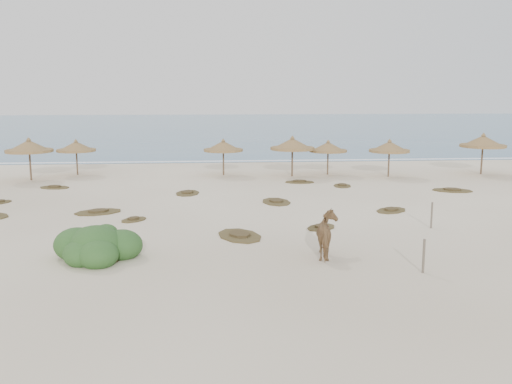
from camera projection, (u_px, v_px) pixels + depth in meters
ground at (251, 231)px, 26.13m from camera, size 160.00×160.00×0.00m
ocean at (220, 127)px, 99.69m from camera, size 200.00×100.00×0.01m
foam_line at (230, 161)px, 51.63m from camera, size 70.00×0.60×0.01m
palapa_0 at (29, 147)px, 40.41m from camera, size 4.35×4.35×3.09m
palapa_1 at (76, 147)px, 43.05m from camera, size 3.31×3.31×2.74m
palapa_2 at (223, 147)px, 42.94m from camera, size 3.75×3.75×2.78m
palapa_3 at (292, 145)px, 42.24m from camera, size 3.47×3.47×3.07m
palapa_4 at (328, 147)px, 43.16m from camera, size 3.77×3.77×2.68m
palapa_5 at (389, 147)px, 42.12m from camera, size 3.35×3.35×2.83m
palapa_6 at (483, 142)px, 43.32m from camera, size 4.03×4.03×3.19m
horse at (329, 235)px, 21.94m from camera, size 1.15×2.15×1.74m
fence_post_near at (424, 256)px, 20.07m from camera, size 0.11×0.11×1.23m
fence_post_far at (432, 215)px, 26.58m from camera, size 0.11×0.11×1.23m
bush at (97, 247)px, 21.71m from camera, size 3.40×3.00×1.52m
scrub_1 at (98, 212)px, 30.02m from camera, size 2.91×2.45×0.16m
scrub_2 at (134, 219)px, 28.25m from camera, size 1.65×1.73×0.16m
scrub_3 at (276, 201)px, 32.78m from camera, size 1.87×2.61×0.16m
scrub_4 at (391, 210)px, 30.44m from camera, size 2.39×2.32×0.16m
scrub_5 at (452, 190)px, 36.49m from camera, size 2.90×2.35×0.16m
scrub_6 at (55, 187)px, 37.60m from camera, size 2.35×1.89×0.16m
scrub_7 at (300, 182)px, 39.80m from camera, size 2.16×1.50×0.16m
scrub_9 at (240, 235)px, 25.16m from camera, size 2.56×3.16×0.16m
scrub_10 at (342, 185)px, 38.27m from camera, size 1.44×1.94×0.16m
scrub_11 at (105, 258)px, 21.72m from camera, size 1.15×1.74×0.16m
scrub_12 at (321, 227)px, 26.68m from camera, size 1.96×2.00×0.16m
scrub_13 at (187, 193)px, 35.53m from camera, size 1.72×2.39×0.16m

